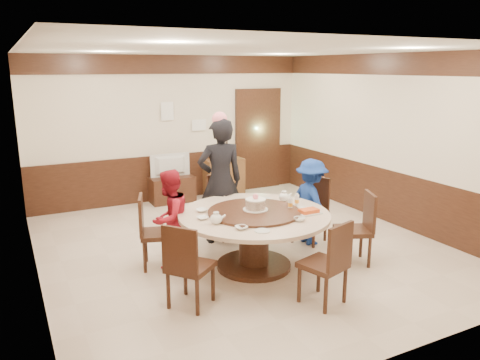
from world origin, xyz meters
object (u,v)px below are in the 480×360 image
person_standing (220,181)px  side_cabinet (224,177)px  birthday_cake (255,204)px  thermos (224,150)px  tv_stand (172,189)px  television (171,166)px  banquet_table (254,229)px  shrimp_platter (309,212)px  person_blue (311,202)px  person_red (170,219)px

person_standing → side_cabinet: (1.17, 2.39, -0.56)m
birthday_cake → thermos: thermos is taller
tv_stand → thermos: (1.15, 0.03, 0.69)m
television → side_cabinet: television is taller
banquet_table → person_standing: size_ratio=1.05×
shrimp_platter → television: television is taller
shrimp_platter → tv_stand: shrimp_platter is taller
person_blue → thermos: 3.09m
person_standing → shrimp_platter: person_standing is taller
person_standing → tv_stand: (0.04, 2.36, -0.68)m
banquet_table → television: television is taller
person_standing → shrimp_platter: size_ratio=6.23×
shrimp_platter → thermos: 3.87m
person_standing → person_red: bearing=36.8°
person_standing → television: bearing=-82.5°
shrimp_platter → person_red: bearing=149.9°
shrimp_platter → tv_stand: (-0.55, 3.79, -0.53)m
television → thermos: 1.17m
banquet_table → person_red: person_red is taller
banquet_table → television: bearing=89.0°
person_red → birthday_cake: person_red is taller
person_standing → tv_stand: 2.46m
tv_stand → side_cabinet: size_ratio=1.06×
person_red → tv_stand: 3.08m
person_standing → television: 2.37m
banquet_table → tv_stand: banquet_table is taller
tv_stand → thermos: thermos is taller
birthday_cake → banquet_table: bearing=-139.2°
person_red → thermos: size_ratio=3.42×
person_red → banquet_table: bearing=113.3°
banquet_table → birthday_cake: size_ratio=6.01×
person_standing → tv_stand: size_ratio=2.20×
person_red → tv_stand: person_red is taller
person_red → side_cabinet: 3.63m
birthday_cake → side_cabinet: birthday_cake is taller
side_cabinet → thermos: (0.01, 0.00, 0.56)m
person_red → television: person_red is taller
shrimp_platter → side_cabinet: shrimp_platter is taller
tv_stand → thermos: bearing=1.5°
person_red → thermos: 3.64m
thermos → birthday_cake: bearing=-108.8°
birthday_cake → person_red: bearing=152.0°
banquet_table → person_blue: 1.25m
birthday_cake → television: 3.41m
person_red → side_cabinet: bearing=-162.7°
person_red → side_cabinet: size_ratio=1.63×
birthday_cake → person_standing: bearing=91.0°
person_blue → tv_stand: bearing=20.6°
person_standing → thermos: person_standing is taller
side_cabinet → thermos: 0.57m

